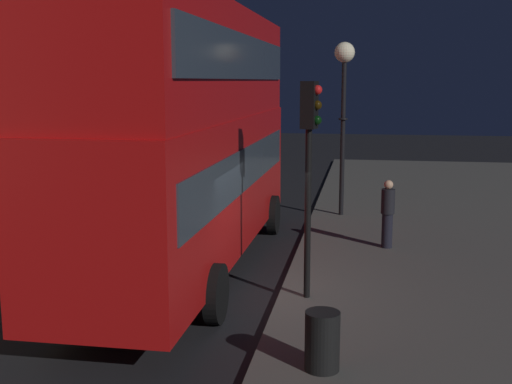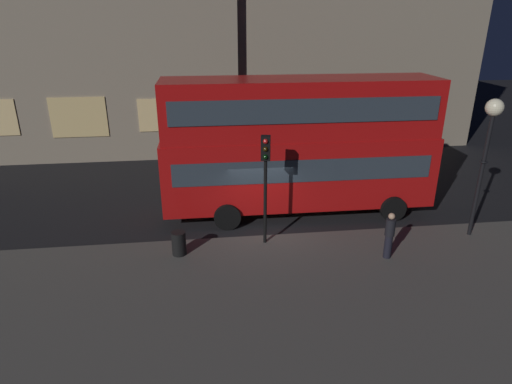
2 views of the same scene
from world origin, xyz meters
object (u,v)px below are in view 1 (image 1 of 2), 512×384
object	(u,v)px
pedestrian	(388,213)
litter_bin	(322,341)
traffic_light_near_kerb	(310,144)
street_lamp	(344,79)
double_decker_bus	(189,128)

from	to	relation	value
pedestrian	litter_bin	size ratio (longest dim) A/B	1.96
pedestrian	litter_bin	xyz separation A→B (m)	(-7.11, 1.10, -0.44)
traffic_light_near_kerb	street_lamp	size ratio (longest dim) A/B	0.78
double_decker_bus	litter_bin	bearing A→B (deg)	-146.21
traffic_light_near_kerb	litter_bin	world-z (taller)	traffic_light_near_kerb
litter_bin	double_decker_bus	bearing A→B (deg)	33.43
street_lamp	pedestrian	world-z (taller)	street_lamp
street_lamp	litter_bin	size ratio (longest dim) A/B	6.06
double_decker_bus	litter_bin	size ratio (longest dim) A/B	13.18
street_lamp	litter_bin	bearing A→B (deg)	-179.23
double_decker_bus	street_lamp	world-z (taller)	double_decker_bus
traffic_light_near_kerb	street_lamp	xyz separation A→B (m)	(7.83, -0.33, 1.19)
double_decker_bus	traffic_light_near_kerb	world-z (taller)	double_decker_bus
litter_bin	traffic_light_near_kerb	bearing A→B (deg)	8.76
litter_bin	pedestrian	bearing A→B (deg)	-8.82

